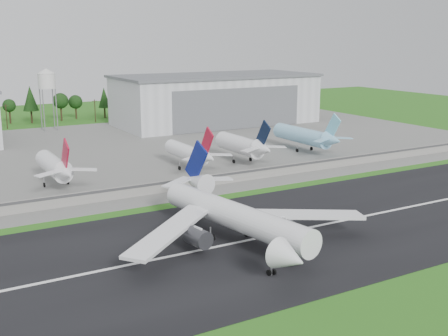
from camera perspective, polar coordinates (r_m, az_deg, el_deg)
ground at (r=117.47m, az=6.33°, el=-8.58°), size 600.00×600.00×0.00m
runway at (r=125.10m, az=3.62°, el=-7.12°), size 320.00×60.00×0.10m
runway_centerline at (r=125.07m, az=3.62°, el=-7.10°), size 220.00×1.00×0.02m
apron at (r=221.93m, az=-12.21°, el=1.55°), size 320.00×150.00×0.10m
blast_fence at (r=162.23m, az=-5.15°, el=-1.76°), size 240.00×0.61×3.50m
hangar_east at (r=290.52m, az=-0.84°, el=7.02°), size 102.00×47.00×25.20m
water_tower at (r=279.91m, az=-17.58°, el=8.64°), size 8.40×8.40×29.40m
utility_poles at (r=298.16m, az=-16.96°, el=4.16°), size 230.00×3.00×12.00m
treeline at (r=312.66m, az=-17.59°, el=4.51°), size 320.00×16.00×22.00m
main_airliner at (r=119.91m, az=1.20°, el=-5.55°), size 56.62×59.17×18.17m
parked_jet_red_a at (r=172.47m, az=-16.68°, el=0.10°), size 7.36×31.29×16.63m
parked_jet_red_b at (r=187.07m, az=-3.41°, el=1.54°), size 7.36×31.29×16.36m
parked_jet_navy at (r=197.17m, az=2.09°, el=2.30°), size 7.36×31.29×16.93m
parked_jet_skyblue at (r=219.15m, az=8.43°, el=3.23°), size 7.36×37.29×16.86m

